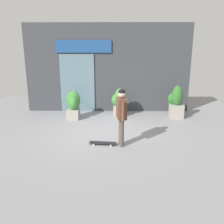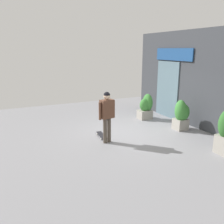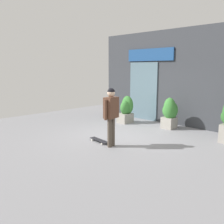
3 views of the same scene
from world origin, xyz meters
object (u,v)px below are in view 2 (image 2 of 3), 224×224
(planter_box_right, at_px, (146,107))
(planter_box_mid, at_px, (181,114))
(skateboard, at_px, (102,135))
(skateboarder, at_px, (107,112))

(planter_box_right, xyz_separation_m, planter_box_mid, (1.90, 0.40, 0.08))
(skateboard, distance_m, planter_box_mid, 3.24)
(skateboarder, distance_m, skateboard, 1.17)
(skateboard, bearing_deg, planter_box_mid, -94.02)
(skateboarder, bearing_deg, skateboard, -12.11)
(planter_box_right, bearing_deg, skateboarder, -55.53)
(skateboarder, relative_size, planter_box_mid, 1.45)
(skateboarder, bearing_deg, planter_box_mid, -98.48)
(planter_box_mid, bearing_deg, skateboarder, -89.81)
(skateboarder, distance_m, planter_box_right, 3.41)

